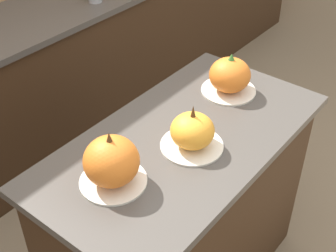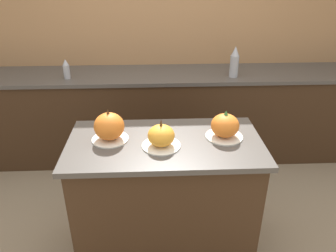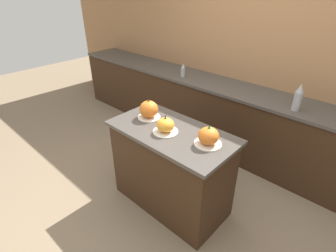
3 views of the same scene
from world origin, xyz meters
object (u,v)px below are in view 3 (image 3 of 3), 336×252
at_px(pumpkin_cake_right, 208,136).
at_px(bottle_short, 183,71).
at_px(pumpkin_cake_center, 165,126).
at_px(bottle_tall, 298,98).
at_px(pumpkin_cake_left, 149,110).

distance_m(pumpkin_cake_right, bottle_short, 1.70).
height_order(pumpkin_cake_center, pumpkin_cake_right, same).
relative_size(pumpkin_cake_center, bottle_short, 1.29).
bearing_deg(bottle_short, bottle_tall, -0.77).
height_order(pumpkin_cake_center, bottle_tall, bottle_tall).
distance_m(pumpkin_cake_right, bottle_tall, 1.18).
relative_size(pumpkin_cake_left, bottle_tall, 0.80).
relative_size(bottle_tall, bottle_short, 1.58).
bearing_deg(pumpkin_cake_left, pumpkin_cake_center, -16.88).
height_order(pumpkin_cake_left, bottle_short, pumpkin_cake_left).
distance_m(pumpkin_cake_center, bottle_tall, 1.43).
bearing_deg(bottle_tall, pumpkin_cake_center, -120.13).
height_order(pumpkin_cake_right, bottle_short, bottle_short).
relative_size(pumpkin_cake_center, bottle_tall, 0.82).
bearing_deg(pumpkin_cake_right, bottle_short, 137.04).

